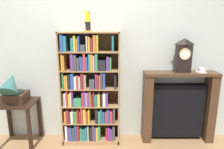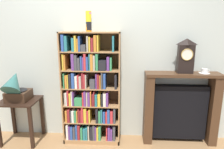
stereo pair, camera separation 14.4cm
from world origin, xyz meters
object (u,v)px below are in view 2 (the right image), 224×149
(mantel_clock, at_px, (186,56))
(bookshelf, at_px, (90,93))
(gramophone, at_px, (16,87))
(fireplace_mantel, at_px, (180,108))
(teacup_with_saucer, at_px, (205,71))
(side_table_left, at_px, (20,110))
(cup_stack, at_px, (89,21))

(mantel_clock, bearing_deg, bookshelf, -178.84)
(gramophone, bearing_deg, bookshelf, 7.02)
(bookshelf, relative_size, fireplace_mantel, 1.53)
(fireplace_mantel, relative_size, teacup_with_saucer, 7.11)
(fireplace_mantel, xyz_separation_m, teacup_with_saucer, (0.29, -0.02, 0.56))
(bookshelf, bearing_deg, gramophone, -172.98)
(bookshelf, bearing_deg, fireplace_mantel, 2.22)
(mantel_clock, bearing_deg, gramophone, -176.27)
(side_table_left, height_order, fireplace_mantel, fireplace_mantel)
(bookshelf, height_order, gramophone, bookshelf)
(side_table_left, height_order, gramophone, gramophone)
(mantel_clock, bearing_deg, side_table_left, -177.65)
(bookshelf, height_order, mantel_clock, bookshelf)
(side_table_left, distance_m, teacup_with_saucer, 2.70)
(bookshelf, distance_m, gramophone, 1.04)
(cup_stack, relative_size, teacup_with_saucer, 1.79)
(cup_stack, relative_size, gramophone, 0.54)
(gramophone, xyz_separation_m, mantel_clock, (2.35, 0.15, 0.44))
(bookshelf, relative_size, side_table_left, 2.51)
(mantel_clock, bearing_deg, cup_stack, -178.71)
(side_table_left, relative_size, fireplace_mantel, 0.61)
(cup_stack, xyz_separation_m, fireplace_mantel, (1.30, 0.05, -1.23))
(fireplace_mantel, xyz_separation_m, mantel_clock, (0.01, -0.02, 0.78))
(side_table_left, distance_m, mantel_clock, 2.49)
(cup_stack, distance_m, fireplace_mantel, 1.79)
(side_table_left, xyz_separation_m, fireplace_mantel, (2.34, 0.12, 0.04))
(bookshelf, xyz_separation_m, gramophone, (-1.03, -0.13, 0.11))
(fireplace_mantel, bearing_deg, cup_stack, -177.64)
(mantel_clock, bearing_deg, fireplace_mantel, 120.87)
(bookshelf, height_order, cup_stack, cup_stack)
(cup_stack, distance_m, teacup_with_saucer, 1.73)
(cup_stack, height_order, teacup_with_saucer, cup_stack)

